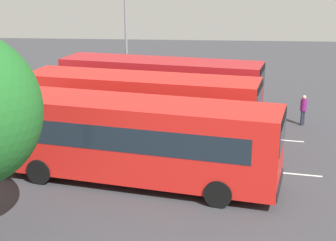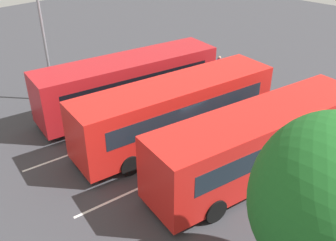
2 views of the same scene
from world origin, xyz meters
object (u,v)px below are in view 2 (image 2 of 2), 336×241
bus_far_left (261,141)px  bus_center_left (177,109)px  depot_tree (326,196)px  street_lamp (46,35)px  bus_center_right (130,82)px  pedestrian (219,65)px

bus_far_left → bus_center_left: same height
bus_center_left → depot_tree: size_ratio=1.76×
bus_center_left → street_lamp: bearing=114.3°
bus_far_left → bus_center_right: size_ratio=1.00×
bus_far_left → depot_tree: bearing=-122.3°
bus_center_right → pedestrian: (7.41, -0.79, -0.81)m
bus_center_left → bus_far_left: bearing=-74.2°
bus_center_left → pedestrian: 8.66m
pedestrian → depot_tree: bearing=89.0°
bus_far_left → bus_center_left: (-0.40, 4.55, 0.00)m
pedestrian → depot_tree: (-11.76, -12.29, 2.99)m
pedestrian → street_lamp: bearing=16.4°
street_lamp → bus_far_left: bearing=-4.6°
bus_far_left → bus_center_left: bearing=107.1°
pedestrian → bus_far_left: bearing=89.4°
bus_far_left → pedestrian: bearing=58.8°
bus_center_left → bus_center_right: same height
bus_center_left → depot_tree: (-3.84, -8.88, 2.18)m
bus_center_right → street_lamp: 5.40m
street_lamp → depot_tree: street_lamp is taller
street_lamp → bus_center_right: bearing=16.1°
bus_center_right → pedestrian: bearing=5.7°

